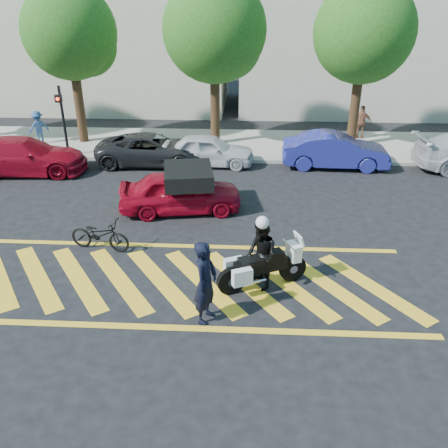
{
  "coord_description": "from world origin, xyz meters",
  "views": [
    {
      "loc": [
        1.62,
        -10.37,
        6.87
      ],
      "look_at": [
        0.99,
        1.33,
        1.05
      ],
      "focal_mm": 38.0,
      "sensor_mm": 36.0,
      "label": 1
    }
  ],
  "objects_px": {
    "parked_mid_left": "(151,149)",
    "parked_mid_right": "(208,150)",
    "parked_right": "(335,151)",
    "parked_left": "(24,156)",
    "officer_bike": "(205,282)",
    "red_convertible": "(180,192)",
    "officer_moto": "(261,255)",
    "bicycle": "(100,235)",
    "police_motorcycle": "(261,267)"
  },
  "relations": [
    {
      "from": "red_convertible",
      "to": "parked_right",
      "type": "bearing_deg",
      "value": -60.27
    },
    {
      "from": "parked_mid_right",
      "to": "parked_right",
      "type": "height_order",
      "value": "parked_right"
    },
    {
      "from": "parked_left",
      "to": "officer_bike",
      "type": "bearing_deg",
      "value": -142.68
    },
    {
      "from": "parked_mid_left",
      "to": "parked_mid_right",
      "type": "relative_size",
      "value": 1.2
    },
    {
      "from": "parked_mid_left",
      "to": "bicycle",
      "type": "bearing_deg",
      "value": 177.42
    },
    {
      "from": "officer_moto",
      "to": "red_convertible",
      "type": "distance_m",
      "value": 5.24
    },
    {
      "from": "police_motorcycle",
      "to": "parked_left",
      "type": "bearing_deg",
      "value": 116.7
    },
    {
      "from": "parked_left",
      "to": "parked_mid_left",
      "type": "height_order",
      "value": "parked_left"
    },
    {
      "from": "parked_mid_left",
      "to": "parked_mid_right",
      "type": "distance_m",
      "value": 2.47
    },
    {
      "from": "parked_left",
      "to": "parked_mid_left",
      "type": "bearing_deg",
      "value": -78.82
    },
    {
      "from": "parked_right",
      "to": "police_motorcycle",
      "type": "bearing_deg",
      "value": 162.63
    },
    {
      "from": "red_convertible",
      "to": "parked_mid_left",
      "type": "relative_size",
      "value": 0.88
    },
    {
      "from": "police_motorcycle",
      "to": "parked_left",
      "type": "xyz_separation_m",
      "value": [
        -9.61,
        7.94,
        0.15
      ]
    },
    {
      "from": "red_convertible",
      "to": "parked_left",
      "type": "relative_size",
      "value": 0.81
    },
    {
      "from": "officer_bike",
      "to": "parked_mid_left",
      "type": "distance_m",
      "value": 11.24
    },
    {
      "from": "police_motorcycle",
      "to": "parked_left",
      "type": "height_order",
      "value": "parked_left"
    },
    {
      "from": "bicycle",
      "to": "parked_mid_left",
      "type": "bearing_deg",
      "value": 11.05
    },
    {
      "from": "officer_bike",
      "to": "parked_left",
      "type": "distance_m",
      "value": 12.51
    },
    {
      "from": "parked_mid_left",
      "to": "officer_moto",
      "type": "bearing_deg",
      "value": -155.98
    },
    {
      "from": "parked_mid_left",
      "to": "parked_mid_right",
      "type": "height_order",
      "value": "parked_mid_right"
    },
    {
      "from": "officer_bike",
      "to": "officer_moto",
      "type": "xyz_separation_m",
      "value": [
        1.26,
        1.41,
        -0.09
      ]
    },
    {
      "from": "officer_bike",
      "to": "parked_left",
      "type": "height_order",
      "value": "officer_bike"
    },
    {
      "from": "police_motorcycle",
      "to": "parked_mid_left",
      "type": "relative_size",
      "value": 0.49
    },
    {
      "from": "officer_bike",
      "to": "parked_left",
      "type": "relative_size",
      "value": 0.4
    },
    {
      "from": "parked_mid_left",
      "to": "officer_bike",
      "type": "bearing_deg",
      "value": -164.98
    },
    {
      "from": "officer_bike",
      "to": "red_convertible",
      "type": "bearing_deg",
      "value": 31.06
    },
    {
      "from": "officer_moto",
      "to": "red_convertible",
      "type": "height_order",
      "value": "officer_moto"
    },
    {
      "from": "officer_bike",
      "to": "bicycle",
      "type": "relative_size",
      "value": 1.1
    },
    {
      "from": "parked_left",
      "to": "red_convertible",
      "type": "bearing_deg",
      "value": -120.55
    },
    {
      "from": "bicycle",
      "to": "parked_right",
      "type": "bearing_deg",
      "value": -34.67
    },
    {
      "from": "parked_mid_left",
      "to": "red_convertible",
      "type": "bearing_deg",
      "value": -160.29
    },
    {
      "from": "parked_left",
      "to": "parked_right",
      "type": "bearing_deg",
      "value": -88.21
    },
    {
      "from": "officer_bike",
      "to": "parked_mid_left",
      "type": "height_order",
      "value": "officer_bike"
    },
    {
      "from": "police_motorcycle",
      "to": "parked_left",
      "type": "relative_size",
      "value": 0.46
    },
    {
      "from": "officer_bike",
      "to": "parked_right",
      "type": "xyz_separation_m",
      "value": [
        4.57,
        10.73,
        -0.27
      ]
    },
    {
      "from": "police_motorcycle",
      "to": "red_convertible",
      "type": "relative_size",
      "value": 0.56
    },
    {
      "from": "bicycle",
      "to": "red_convertible",
      "type": "bearing_deg",
      "value": -23.72
    },
    {
      "from": "bicycle",
      "to": "police_motorcycle",
      "type": "distance_m",
      "value": 4.96
    },
    {
      "from": "police_motorcycle",
      "to": "officer_moto",
      "type": "xyz_separation_m",
      "value": [
        -0.02,
        0.02,
        0.33
      ]
    },
    {
      "from": "parked_right",
      "to": "parked_left",
      "type": "bearing_deg",
      "value": 98.22
    },
    {
      "from": "officer_moto",
      "to": "parked_left",
      "type": "relative_size",
      "value": 0.36
    },
    {
      "from": "police_motorcycle",
      "to": "parked_right",
      "type": "relative_size",
      "value": 0.52
    },
    {
      "from": "parked_left",
      "to": "parked_mid_right",
      "type": "relative_size",
      "value": 1.29
    },
    {
      "from": "red_convertible",
      "to": "parked_mid_right",
      "type": "relative_size",
      "value": 1.05
    },
    {
      "from": "red_convertible",
      "to": "parked_left",
      "type": "xyz_separation_m",
      "value": [
        -6.94,
        3.41,
        0.03
      ]
    },
    {
      "from": "bicycle",
      "to": "parked_mid_right",
      "type": "distance_m",
      "value": 8.03
    },
    {
      "from": "parked_mid_left",
      "to": "parked_right",
      "type": "xyz_separation_m",
      "value": [
        7.87,
        0.0,
        0.08
      ]
    },
    {
      "from": "officer_moto",
      "to": "red_convertible",
      "type": "relative_size",
      "value": 0.45
    },
    {
      "from": "red_convertible",
      "to": "police_motorcycle",
      "type": "bearing_deg",
      "value": -158.71
    },
    {
      "from": "bicycle",
      "to": "officer_moto",
      "type": "relative_size",
      "value": 0.99
    }
  ]
}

